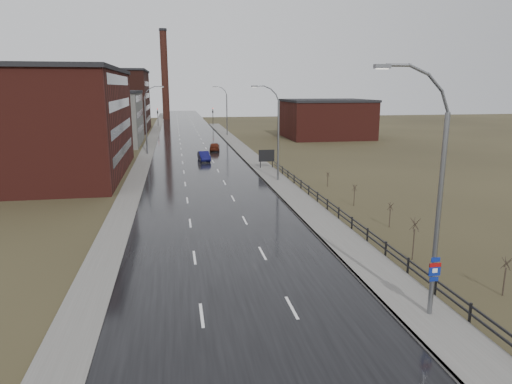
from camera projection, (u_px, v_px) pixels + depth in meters
name	position (u px, v px, depth m)	size (l,w,h in m)	color
ground	(262.00, 357.00, 19.17)	(320.00, 320.00, 0.00)	#2D2819
road	(195.00, 155.00, 76.74)	(14.00, 300.00, 0.06)	black
sidewalk_right	(278.00, 182.00, 54.20)	(3.20, 180.00, 0.18)	#595651
curb_right	(266.00, 183.00, 53.94)	(0.16, 180.00, 0.18)	slate
sidewalk_left	(146.00, 156.00, 75.34)	(2.40, 260.00, 0.12)	#595651
warehouse_near	(31.00, 123.00, 57.27)	(22.44, 28.56, 13.50)	#471914
warehouse_mid	(99.00, 118.00, 89.79)	(16.32, 20.40, 10.50)	slate
warehouse_far	(96.00, 101.00, 117.17)	(26.52, 24.48, 15.50)	#331611
building_right	(326.00, 119.00, 102.06)	(18.36, 16.32, 8.50)	#471914
smokestack	(165.00, 74.00, 158.63)	(2.70, 2.70, 30.70)	#331611
streetlight_main	(434.00, 198.00, 21.17)	(3.91, 0.29, 12.11)	slate
streetlight_right_mid	(276.00, 133.00, 53.86)	(3.36, 0.28, 11.35)	slate
streetlight_left	(147.00, 120.00, 76.05)	(3.36, 0.28, 11.35)	slate
streetlight_right_far	(226.00, 111.00, 105.68)	(3.36, 0.28, 11.35)	slate
guardrail	(342.00, 214.00, 38.34)	(0.10, 53.05, 1.10)	black
shrub_b	(505.00, 276.00, 24.63)	(0.52, 0.55, 2.18)	#382D23
shrub_c	(414.00, 238.00, 29.72)	(0.67, 0.71, 2.84)	#382D23
shrub_d	(390.00, 214.00, 36.77)	(0.49, 0.52, 2.06)	#382D23
shrub_e	(354.00, 195.00, 43.45)	(0.50, 0.53, 2.11)	#382D23
shrub_f	(328.00, 179.00, 52.07)	(0.40, 0.42, 1.67)	#382D23
billboard	(266.00, 156.00, 63.07)	(2.22, 0.17, 2.70)	black
traffic_light_left	(158.00, 110.00, 131.94)	(0.58, 2.73, 5.30)	black
traffic_light_right	(213.00, 110.00, 134.66)	(0.58, 2.73, 5.30)	black
car_near	(204.00, 156.00, 70.12)	(1.53, 4.39, 1.45)	#0E0E46
car_far	(215.00, 147.00, 81.46)	(1.76, 4.37, 1.49)	#511A0D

